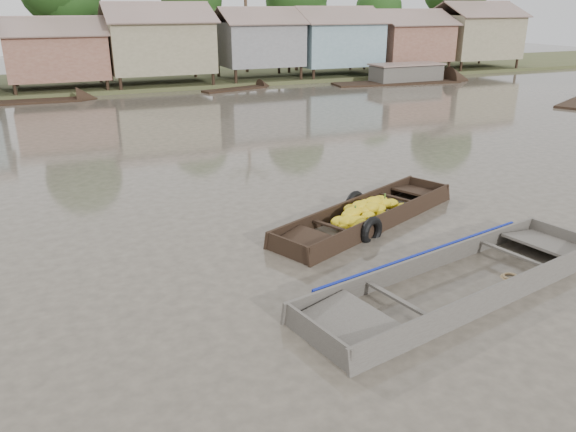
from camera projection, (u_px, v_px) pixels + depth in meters
name	position (u px, v px, depth m)	size (l,w,h in m)	color
ground	(322.00, 274.00, 11.58)	(120.00, 120.00, 0.00)	#453F35
riverbank	(159.00, 37.00, 39.03)	(120.00, 12.47, 10.22)	#384723
banana_boat	(366.00, 216.00, 14.24)	(6.15, 3.78, 0.83)	black
viewer_boat	(459.00, 285.00, 11.00)	(7.49, 3.34, 0.58)	#433E39
distant_boats	(333.00, 85.00, 37.00)	(46.70, 15.23, 1.38)	black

